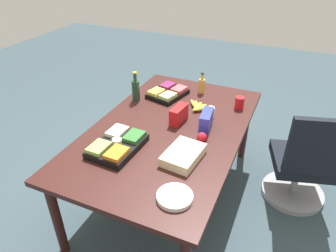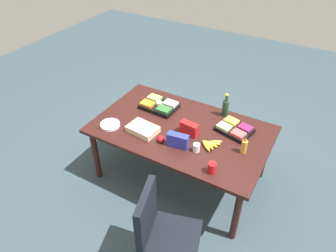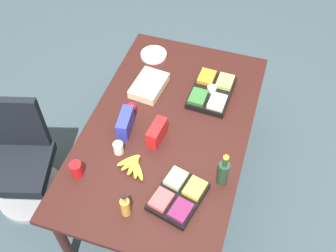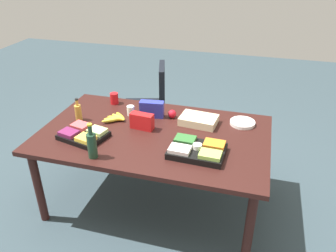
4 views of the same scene
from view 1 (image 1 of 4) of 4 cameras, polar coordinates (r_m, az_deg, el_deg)
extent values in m
plane|color=#32434A|center=(2.99, 0.08, -12.52)|extent=(10.00, 10.00, 0.00)
cube|color=black|center=(2.53, 0.09, -0.67)|extent=(1.93, 1.17, 0.04)
cylinder|color=black|center=(3.34, 14.07, -0.48)|extent=(0.07, 0.07, 0.71)
cylinder|color=black|center=(2.45, -19.90, -15.77)|extent=(0.07, 0.07, 0.71)
cylinder|color=black|center=(3.58, -1.55, 2.96)|extent=(0.07, 0.07, 0.71)
cylinder|color=gray|center=(3.19, 21.95, -11.26)|extent=(0.56, 0.56, 0.05)
cylinder|color=gray|center=(3.07, 22.71, -8.49)|extent=(0.06, 0.06, 0.35)
cube|color=black|center=(2.96, 23.41, -5.88)|extent=(0.59, 0.59, 0.09)
cube|color=black|center=(2.63, 25.77, -3.66)|extent=(0.18, 0.43, 0.50)
cylinder|color=white|center=(2.67, 7.84, 2.58)|extent=(0.09, 0.09, 0.09)
cube|color=black|center=(3.02, -0.05, 5.98)|extent=(0.42, 0.36, 0.04)
cube|color=#B6DB82|center=(2.90, -0.02, 5.62)|extent=(0.17, 0.14, 0.03)
cube|color=#DF4B4E|center=(3.03, 2.05, 6.83)|extent=(0.17, 0.14, 0.03)
cube|color=yellow|center=(2.98, -2.18, 6.35)|extent=(0.17, 0.14, 0.03)
cube|color=#691E4A|center=(3.10, -0.07, 7.50)|extent=(0.17, 0.14, 0.03)
cylinder|color=red|center=(2.85, 13.09, 4.20)|extent=(0.10, 0.10, 0.11)
cube|color=black|center=(2.29, -9.33, -3.69)|extent=(0.43, 0.32, 0.05)
cube|color=orange|center=(2.16, -9.50, -4.95)|extent=(0.16, 0.13, 0.03)
cube|color=#2D642C|center=(2.31, -6.28, -1.88)|extent=(0.16, 0.13, 0.03)
cube|color=#97C052|center=(2.23, -12.67, -3.87)|extent=(0.16, 0.13, 0.03)
cube|color=silver|center=(2.38, -9.35, -0.98)|extent=(0.16, 0.13, 0.03)
cylinder|color=white|center=(2.27, -9.43, -2.80)|extent=(0.07, 0.07, 0.04)
cube|color=red|center=(2.56, 2.02, 2.13)|extent=(0.21, 0.10, 0.14)
cube|color=beige|center=(2.16, 2.86, -5.36)|extent=(0.34, 0.25, 0.07)
cylinder|color=gold|center=(3.07, 6.24, 7.34)|extent=(0.07, 0.07, 0.14)
cylinder|color=gold|center=(3.03, 6.35, 9.05)|extent=(0.03, 0.03, 0.06)
cylinder|color=black|center=(3.02, 6.39, 9.64)|extent=(0.04, 0.04, 0.01)
cylinder|color=#1E3B28|center=(2.91, -5.97, 6.51)|extent=(0.09, 0.09, 0.20)
cylinder|color=#1E3B28|center=(2.86, -6.12, 8.96)|extent=(0.04, 0.04, 0.08)
cylinder|color=gold|center=(2.84, -6.17, 9.78)|extent=(0.04, 0.04, 0.01)
cylinder|color=white|center=(1.88, 1.25, -12.97)|extent=(0.23, 0.23, 0.03)
cube|color=#2B35AC|center=(2.48, 7.08, 1.00)|extent=(0.23, 0.11, 0.15)
ellipsoid|color=yellow|center=(2.76, 6.27, 3.22)|extent=(0.15, 0.14, 0.04)
ellipsoid|color=yellow|center=(2.77, 5.89, 3.43)|extent=(0.17, 0.11, 0.04)
ellipsoid|color=yellow|center=(2.79, 5.52, 3.65)|extent=(0.17, 0.05, 0.04)
ellipsoid|color=yellow|center=(2.81, 5.16, 3.86)|extent=(0.17, 0.09, 0.04)
ellipsoid|color=yellow|center=(2.83, 4.79, 4.06)|extent=(0.16, 0.13, 0.04)
sphere|color=red|center=(2.35, 6.29, -2.07)|extent=(0.10, 0.10, 0.08)
camera|label=2|loc=(3.60, 60.81, 30.63)|focal=32.97mm
camera|label=3|loc=(4.04, 3.86, 45.06)|focal=42.29mm
camera|label=4|loc=(3.42, -51.80, 22.69)|focal=36.09mm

